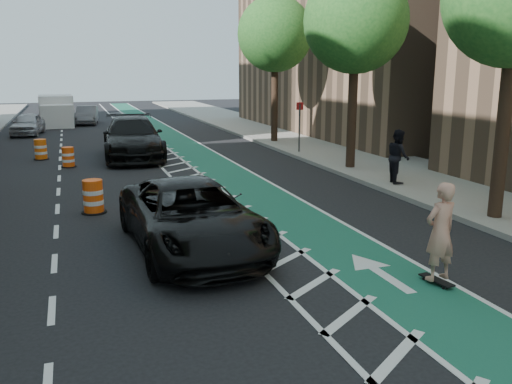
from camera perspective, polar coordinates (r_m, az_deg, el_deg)
name	(u,v)px	position (r m, az deg, el deg)	size (l,w,h in m)	color
ground	(203,248)	(12.53, -5.63, -5.85)	(120.00, 120.00, 0.00)	black
bike_lane	(217,167)	(22.66, -4.16, 2.64)	(2.00, 90.00, 0.01)	#185446
buffer_strip	(181,169)	(22.33, -7.88, 2.40)	(1.40, 90.00, 0.01)	silver
sidewalk_right	(355,157)	(25.08, 10.37, 3.61)	(5.00, 90.00, 0.15)	gray
curb_right	(306,160)	(23.99, 5.24, 3.37)	(0.12, 90.00, 0.16)	gray
tree_r_c	(350,22)	(22.32, 9.84, 17.20)	(4.20, 4.20, 7.90)	#382619
tree_r_d	(276,34)	(29.59, 2.10, 16.25)	(4.20, 4.20, 7.90)	#382619
sign_post	(299,126)	(25.85, 4.60, 6.91)	(0.35, 0.08, 2.47)	#4C4C4C
skateboard	(437,280)	(10.97, 18.47, -8.80)	(0.32, 0.77, 0.10)	black
skateboarder	(440,232)	(10.66, 18.83, -3.98)	(0.69, 0.45, 1.89)	tan
suv_near	(191,217)	(12.21, -6.81, -2.59)	(2.57, 5.57, 1.55)	black
suv_far	(133,138)	(25.50, -12.86, 5.58)	(2.59, 6.36, 1.85)	black
car_silver	(28,124)	(36.58, -22.89, 6.62)	(1.61, 4.00, 1.36)	#ABAAB0
car_grey	(87,115)	(42.42, -17.35, 7.74)	(1.41, 4.04, 1.33)	slate
pedestrian	(398,156)	(19.26, 14.73, 3.67)	(0.90, 0.70, 1.85)	black
box_truck	(57,112)	(42.18, -20.25, 7.93)	(2.44, 5.16, 2.12)	white
barrel_a	(93,197)	(15.99, -16.76, -0.55)	(0.70, 0.70, 0.96)	#FF530D
barrel_b	(68,158)	(23.88, -19.16, 3.44)	(0.61, 0.61, 0.84)	#FF510D
barrel_c	(41,150)	(26.35, -21.72, 4.13)	(0.67, 0.67, 0.92)	#FD620D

